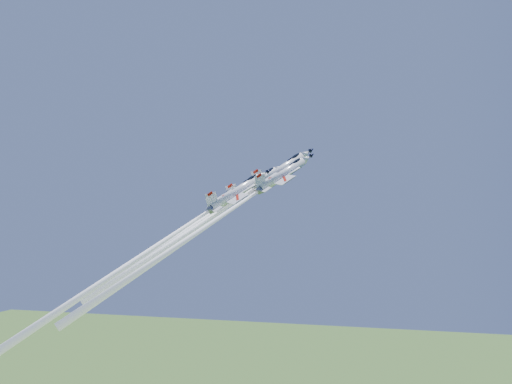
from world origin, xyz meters
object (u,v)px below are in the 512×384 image
(jet_left, at_px, (203,219))
(jet_right, at_px, (203,229))
(jet_slot, at_px, (139,257))
(jet_lead, at_px, (213,216))

(jet_left, distance_m, jet_right, 12.41)
(jet_left, relative_size, jet_slot, 0.70)
(jet_right, height_order, jet_slot, jet_right)
(jet_lead, bearing_deg, jet_slot, -85.54)
(jet_right, bearing_deg, jet_lead, 148.44)
(jet_left, distance_m, jet_slot, 16.58)
(jet_slot, bearing_deg, jet_right, 53.22)
(jet_lead, height_order, jet_right, jet_lead)
(jet_left, bearing_deg, jet_right, -20.34)
(jet_lead, relative_size, jet_right, 0.99)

